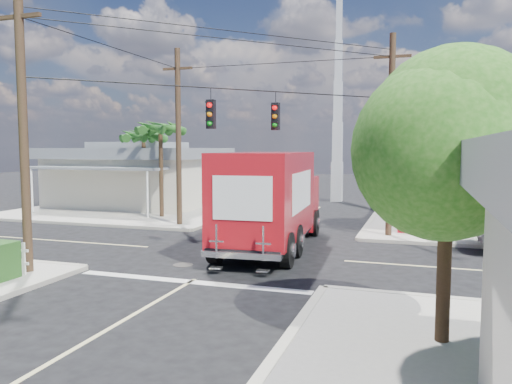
% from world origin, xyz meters
% --- Properties ---
extents(ground, '(120.00, 120.00, 0.00)m').
position_xyz_m(ground, '(0.00, 0.00, 0.00)').
color(ground, black).
rests_on(ground, ground).
extents(sidewalk_ne, '(14.12, 14.12, 0.14)m').
position_xyz_m(sidewalk_ne, '(10.88, 10.88, 0.07)').
color(sidewalk_ne, '#A5A095').
rests_on(sidewalk_ne, ground).
extents(sidewalk_nw, '(14.12, 14.12, 0.14)m').
position_xyz_m(sidewalk_nw, '(-10.88, 10.88, 0.07)').
color(sidewalk_nw, '#A5A095').
rests_on(sidewalk_nw, ground).
extents(road_markings, '(32.00, 32.00, 0.01)m').
position_xyz_m(road_markings, '(0.00, -1.47, 0.01)').
color(road_markings, beige).
rests_on(road_markings, ground).
extents(building_nw, '(10.80, 10.20, 4.30)m').
position_xyz_m(building_nw, '(-12.00, 12.46, 2.22)').
color(building_nw, beige).
rests_on(building_nw, sidewalk_nw).
extents(radio_tower, '(0.80, 0.80, 17.00)m').
position_xyz_m(radio_tower, '(0.50, 20.00, 5.64)').
color(radio_tower, silver).
rests_on(radio_tower, ground).
extents(tree_ne_front, '(4.21, 4.14, 6.66)m').
position_xyz_m(tree_ne_front, '(7.21, 6.76, 4.77)').
color(tree_ne_front, '#422D1C').
rests_on(tree_ne_front, sidewalk_ne).
extents(tree_ne_back, '(3.77, 3.66, 5.82)m').
position_xyz_m(tree_ne_back, '(9.81, 8.96, 4.19)').
color(tree_ne_back, '#422D1C').
rests_on(tree_ne_back, sidewalk_ne).
extents(tree_se, '(3.67, 3.54, 5.62)m').
position_xyz_m(tree_se, '(7.01, -7.24, 4.04)').
color(tree_se, '#422D1C').
rests_on(tree_se, sidewalk_se).
extents(palm_nw_front, '(3.01, 3.08, 5.59)m').
position_xyz_m(palm_nw_front, '(-7.50, 7.50, 5.04)').
color(palm_nw_front, '#422D1C').
rests_on(palm_nw_front, sidewalk_nw).
extents(palm_nw_back, '(3.01, 3.08, 5.19)m').
position_xyz_m(palm_nw_back, '(-9.50, 9.00, 4.67)').
color(palm_nw_back, '#422D1C').
rests_on(palm_nw_back, sidewalk_nw).
extents(utility_poles, '(12.00, 10.68, 9.00)m').
position_xyz_m(utility_poles, '(-1.58, 1.60, 4.67)').
color(utility_poles, '#473321').
rests_on(utility_poles, ground).
extents(vending_boxes, '(1.90, 0.50, 1.10)m').
position_xyz_m(vending_boxes, '(6.50, 6.20, 0.69)').
color(vending_boxes, '#9F0D1A').
rests_on(vending_boxes, sidewalk_ne).
extents(delivery_truck, '(3.36, 9.08, 3.86)m').
position_xyz_m(delivery_truck, '(0.86, 1.27, 1.96)').
color(delivery_truck, black).
rests_on(delivery_truck, ground).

